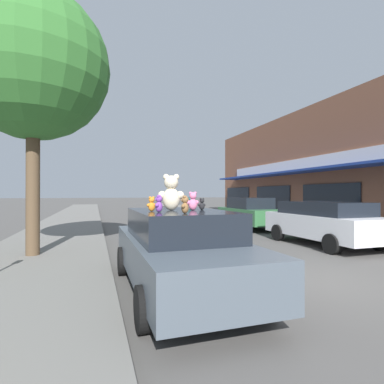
{
  "coord_description": "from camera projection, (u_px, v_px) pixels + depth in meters",
  "views": [
    {
      "loc": [
        -4.64,
        -5.22,
        1.85
      ],
      "look_at": [
        -2.68,
        0.82,
        1.88
      ],
      "focal_mm": 28.0,
      "sensor_mm": 36.0,
      "label": 1
    }
  ],
  "objects": [
    {
      "name": "teddy_bear_orange",
      "position": [
        152.0,
        204.0,
        5.4
      ],
      "size": [
        0.2,
        0.16,
        0.27
      ],
      "rotation": [
        0.0,
        0.0,
        3.62
      ],
      "color": "orange",
      "rests_on": "plush_art_car"
    },
    {
      "name": "teddy_bear_giant",
      "position": [
        171.0,
        193.0,
        5.74
      ],
      "size": [
        0.53,
        0.35,
        0.69
      ],
      "rotation": [
        0.0,
        0.0,
        2.92
      ],
      "color": "beige",
      "rests_on": "plush_art_car"
    },
    {
      "name": "street_tree",
      "position": [
        33.0,
        66.0,
        8.36
      ],
      "size": [
        4.17,
        4.17,
        7.4
      ],
      "color": "brown",
      "rests_on": "sidewalk_near"
    },
    {
      "name": "teddy_bear_pink",
      "position": [
        193.0,
        201.0,
        5.75
      ],
      "size": [
        0.27,
        0.17,
        0.36
      ],
      "rotation": [
        0.0,
        0.0,
        3.28
      ],
      "color": "pink",
      "rests_on": "plush_art_car"
    },
    {
      "name": "teddy_bear_purple",
      "position": [
        159.0,
        204.0,
        5.11
      ],
      "size": [
        0.18,
        0.22,
        0.3
      ],
      "rotation": [
        0.0,
        0.0,
        4.19
      ],
      "color": "purple",
      "rests_on": "plush_art_car"
    },
    {
      "name": "parked_car_far_center",
      "position": [
        323.0,
        221.0,
        10.71
      ],
      "size": [
        2.1,
        4.53,
        1.55
      ],
      "color": "silver",
      "rests_on": "ground_plane"
    },
    {
      "name": "teddy_bear_black",
      "position": [
        202.0,
        204.0,
        5.82
      ],
      "size": [
        0.18,
        0.12,
        0.23
      ],
      "rotation": [
        0.0,
        0.0,
        3.36
      ],
      "color": "black",
      "rests_on": "plush_art_car"
    },
    {
      "name": "teddy_bear_teal",
      "position": [
        191.0,
        202.0,
        6.31
      ],
      "size": [
        0.21,
        0.14,
        0.27
      ],
      "rotation": [
        0.0,
        0.0,
        2.91
      ],
      "color": "teal",
      "rests_on": "plush_art_car"
    },
    {
      "name": "teddy_bear_brown",
      "position": [
        185.0,
        205.0,
        4.78
      ],
      "size": [
        0.17,
        0.21,
        0.29
      ],
      "rotation": [
        0.0,
        0.0,
        4.19
      ],
      "color": "olive",
      "rests_on": "plush_art_car"
    },
    {
      "name": "parked_car_far_right",
      "position": [
        250.0,
        213.0,
        15.81
      ],
      "size": [
        2.01,
        4.26,
        1.63
      ],
      "color": "#336B3D",
      "rests_on": "ground_plane"
    },
    {
      "name": "ground_plane",
      "position": [
        323.0,
        280.0,
        6.39
      ],
      "size": [
        260.0,
        260.0,
        0.0
      ],
      "primitive_type": "plane",
      "color": "#514F4C"
    },
    {
      "name": "plush_art_car",
      "position": [
        179.0,
        248.0,
        5.67
      ],
      "size": [
        2.05,
        4.79,
        1.53
      ],
      "rotation": [
        0.0,
        0.0,
        0.01
      ],
      "color": "#4C5660",
      "rests_on": "ground_plane"
    }
  ]
}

